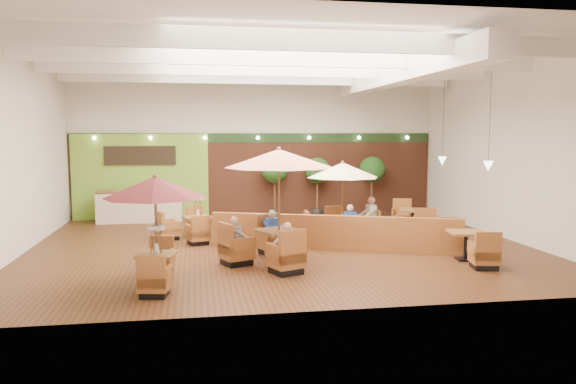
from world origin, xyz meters
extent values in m
plane|color=#381E0F|center=(0.00, 0.00, 0.00)|extent=(14.00, 14.00, 0.00)
cube|color=silver|center=(0.00, 6.00, 2.75)|extent=(14.00, 0.04, 5.50)
cube|color=silver|center=(0.00, -6.00, 2.75)|extent=(14.00, 0.04, 5.50)
cube|color=silver|center=(-7.00, 0.00, 2.75)|extent=(0.04, 12.00, 5.50)
cube|color=silver|center=(7.00, 0.00, 2.75)|extent=(0.04, 12.00, 5.50)
cube|color=white|center=(0.00, 0.00, 5.50)|extent=(14.00, 12.00, 0.04)
cube|color=brown|center=(0.00, 5.94, 1.60)|extent=(13.90, 0.10, 3.20)
cube|color=#1E3819|center=(0.00, 5.93, 3.05)|extent=(13.90, 0.12, 0.35)
cube|color=#79B033|center=(-4.40, 5.88, 1.60)|extent=(5.00, 0.08, 3.20)
cube|color=black|center=(-4.40, 5.80, 2.40)|extent=(2.60, 0.08, 0.70)
cube|color=white|center=(3.50, 0.00, 4.95)|extent=(0.60, 11.00, 0.60)
cube|color=white|center=(0.00, -4.00, 5.15)|extent=(13.60, 0.12, 0.45)
cube|color=white|center=(0.00, -1.30, 5.15)|extent=(13.60, 0.12, 0.45)
cube|color=white|center=(0.00, 1.30, 5.15)|extent=(13.60, 0.12, 0.45)
cube|color=white|center=(0.00, 4.00, 5.15)|extent=(13.60, 0.12, 0.45)
cylinder|color=black|center=(5.80, -1.00, 3.90)|extent=(0.01, 0.01, 3.20)
cone|color=white|center=(5.80, -1.00, 2.30)|extent=(0.28, 0.28, 0.28)
cylinder|color=black|center=(5.80, 2.00, 3.90)|extent=(0.01, 0.01, 3.20)
cone|color=white|center=(5.80, 2.00, 2.30)|extent=(0.28, 0.28, 0.28)
sphere|color=#FFEAC6|center=(-6.00, 5.70, 3.05)|extent=(0.14, 0.14, 0.14)
sphere|color=#FFEAC6|center=(-4.00, 5.70, 3.05)|extent=(0.14, 0.14, 0.14)
sphere|color=#FFEAC6|center=(-2.00, 5.70, 3.05)|extent=(0.14, 0.14, 0.14)
sphere|color=#FFEAC6|center=(0.00, 5.70, 3.05)|extent=(0.14, 0.14, 0.14)
sphere|color=#FFEAC6|center=(2.00, 5.70, 3.05)|extent=(0.14, 0.14, 0.14)
sphere|color=#FFEAC6|center=(4.00, 5.70, 3.05)|extent=(0.14, 0.14, 0.14)
sphere|color=#FFEAC6|center=(6.00, 5.70, 3.05)|extent=(0.14, 0.14, 0.14)
cube|color=beige|center=(-4.40, 5.10, 0.55)|extent=(3.00, 0.70, 1.10)
cube|color=brown|center=(-4.40, 5.10, 1.15)|extent=(3.00, 0.75, 0.06)
cube|color=brown|center=(1.36, -0.80, 0.48)|extent=(6.61, 2.55, 0.96)
cube|color=brown|center=(-3.23, -3.68, 0.66)|extent=(0.90, 0.90, 0.05)
cylinder|color=black|center=(-3.23, -3.68, 0.34)|extent=(0.09, 0.09, 0.60)
cube|color=black|center=(-3.23, -3.68, 0.02)|extent=(0.47, 0.47, 0.04)
cube|color=brown|center=(-3.23, -4.55, 0.27)|extent=(0.65, 0.65, 0.29)
cube|color=brown|center=(-3.19, -4.78, 0.55)|extent=(0.57, 0.19, 0.64)
cube|color=brown|center=(-3.49, -4.50, 0.46)|extent=(0.16, 0.51, 0.26)
cube|color=brown|center=(-2.97, -4.60, 0.46)|extent=(0.16, 0.51, 0.26)
cube|color=black|center=(-3.23, -4.55, 0.06)|extent=(0.58, 0.58, 0.13)
cube|color=brown|center=(-3.23, -2.82, 0.27)|extent=(0.65, 0.65, 0.29)
cube|color=brown|center=(-3.27, -2.59, 0.55)|extent=(0.57, 0.19, 0.64)
cube|color=brown|center=(-2.97, -2.86, 0.46)|extent=(0.16, 0.51, 0.26)
cube|color=brown|center=(-3.49, -2.77, 0.46)|extent=(0.16, 0.51, 0.26)
cube|color=black|center=(-3.23, -2.82, 0.06)|extent=(0.58, 0.58, 0.13)
cylinder|color=brown|center=(-3.23, -3.68, 1.14)|extent=(0.06, 0.06, 2.28)
cone|color=#50171A|center=(-3.23, -3.68, 2.10)|extent=(2.19, 2.19, 0.45)
sphere|color=brown|center=(-3.23, -3.68, 2.33)|extent=(0.10, 0.10, 0.10)
cylinder|color=silver|center=(-3.23, -3.68, 0.79)|extent=(0.10, 0.10, 0.22)
cube|color=brown|center=(-0.36, -2.12, 0.80)|extent=(1.24, 1.24, 0.07)
cylinder|color=black|center=(-0.36, -2.12, 0.41)|extent=(0.11, 0.11, 0.74)
cube|color=black|center=(-0.36, -2.12, 0.02)|extent=(0.66, 0.66, 0.04)
cube|color=brown|center=(-0.36, -3.18, 0.34)|extent=(0.91, 0.91, 0.36)
cube|color=brown|center=(-0.47, -3.45, 0.67)|extent=(0.68, 0.37, 0.78)
cube|color=brown|center=(-0.66, -3.30, 0.56)|extent=(0.32, 0.60, 0.31)
cube|color=brown|center=(-0.06, -3.05, 0.56)|extent=(0.32, 0.60, 0.31)
cube|color=black|center=(-0.36, -3.18, 0.08)|extent=(0.80, 0.80, 0.16)
cube|color=brown|center=(-0.36, -1.06, 0.34)|extent=(0.91, 0.91, 0.36)
cube|color=brown|center=(-0.25, -0.79, 0.67)|extent=(0.68, 0.37, 0.78)
cube|color=brown|center=(-0.06, -0.93, 0.56)|extent=(0.32, 0.60, 0.31)
cube|color=brown|center=(-0.66, -1.18, 0.56)|extent=(0.32, 0.60, 0.31)
cube|color=black|center=(-0.36, -1.06, 0.08)|extent=(0.80, 0.80, 0.16)
cube|color=brown|center=(-1.42, -2.12, 0.34)|extent=(0.91, 0.91, 0.36)
cube|color=brown|center=(-1.16, -2.23, 0.67)|extent=(0.37, 0.68, 0.78)
cube|color=brown|center=(-1.55, -1.82, 0.56)|extent=(0.60, 0.32, 0.31)
cube|color=brown|center=(-1.30, -2.42, 0.56)|extent=(0.60, 0.32, 0.31)
cube|color=black|center=(-1.42, -2.12, 0.08)|extent=(0.80, 0.80, 0.16)
cylinder|color=brown|center=(-0.36, -2.12, 1.40)|extent=(0.06, 0.06, 2.79)
cone|color=tan|center=(-0.36, -2.12, 2.61)|extent=(2.68, 2.68, 0.45)
sphere|color=brown|center=(-0.36, -2.12, 2.84)|extent=(0.10, 0.10, 0.10)
cube|color=brown|center=(2.03, 0.78, 0.66)|extent=(0.81, 0.81, 0.06)
cylinder|color=black|center=(2.03, 0.78, 0.34)|extent=(0.09, 0.09, 0.61)
cube|color=black|center=(2.03, 0.78, 0.02)|extent=(0.43, 0.43, 0.04)
cube|color=brown|center=(2.03, -0.09, 0.28)|extent=(0.59, 0.59, 0.29)
cube|color=brown|center=(2.04, -0.33, 0.55)|extent=(0.57, 0.12, 0.64)
cube|color=brown|center=(1.76, -0.08, 0.46)|extent=(0.10, 0.51, 0.26)
cube|color=brown|center=(2.29, -0.10, 0.46)|extent=(0.10, 0.51, 0.26)
cube|color=black|center=(2.03, -0.09, 0.06)|extent=(0.53, 0.53, 0.13)
cube|color=brown|center=(2.03, 1.65, 0.28)|extent=(0.59, 0.59, 0.29)
cube|color=brown|center=(2.02, 1.89, 0.55)|extent=(0.57, 0.12, 0.64)
cube|color=brown|center=(2.29, 1.64, 0.46)|extent=(0.10, 0.51, 0.26)
cube|color=brown|center=(1.76, 1.67, 0.46)|extent=(0.10, 0.51, 0.26)
cube|color=black|center=(2.03, 1.65, 0.06)|extent=(0.53, 0.53, 0.13)
cube|color=brown|center=(1.16, 0.78, 0.28)|extent=(0.59, 0.59, 0.29)
cube|color=brown|center=(1.39, 0.79, 0.55)|extent=(0.12, 0.57, 0.64)
cube|color=brown|center=(1.17, 1.05, 0.46)|extent=(0.51, 0.10, 0.26)
cube|color=brown|center=(1.14, 0.52, 0.46)|extent=(0.51, 0.10, 0.26)
cube|color=black|center=(1.16, 0.78, 0.06)|extent=(0.53, 0.53, 0.13)
cube|color=brown|center=(2.90, 0.78, 0.28)|extent=(0.59, 0.59, 0.29)
cube|color=brown|center=(2.66, 0.77, 0.55)|extent=(0.12, 0.57, 0.64)
cube|color=brown|center=(2.89, 0.52, 0.46)|extent=(0.51, 0.10, 0.26)
cube|color=brown|center=(2.91, 1.05, 0.46)|extent=(0.51, 0.10, 0.26)
cube|color=black|center=(2.90, 0.78, 0.06)|extent=(0.53, 0.53, 0.13)
cylinder|color=brown|center=(2.03, 0.78, 1.15)|extent=(0.06, 0.06, 2.29)
cone|color=beige|center=(2.03, 0.78, 2.11)|extent=(2.20, 2.20, 0.45)
sphere|color=brown|center=(2.03, 0.78, 2.34)|extent=(0.10, 0.10, 0.10)
cube|color=brown|center=(-2.34, 1.48, 0.66)|extent=(0.99, 0.99, 0.06)
cylinder|color=black|center=(-2.34, 1.48, 0.34)|extent=(0.09, 0.09, 0.61)
cube|color=black|center=(-2.34, 1.48, 0.02)|extent=(0.53, 0.53, 0.04)
cube|color=brown|center=(-2.34, 0.60, 0.28)|extent=(0.73, 0.73, 0.30)
cube|color=brown|center=(-2.42, 0.38, 0.55)|extent=(0.57, 0.27, 0.65)
cube|color=brown|center=(-2.59, 0.52, 0.46)|extent=(0.23, 0.50, 0.26)
cube|color=brown|center=(-2.09, 0.69, 0.46)|extent=(0.23, 0.50, 0.26)
cube|color=black|center=(-2.34, 0.60, 0.06)|extent=(0.64, 0.64, 0.13)
cube|color=brown|center=(-2.34, 2.35, 0.28)|extent=(0.73, 0.73, 0.30)
cube|color=brown|center=(-2.26, 2.58, 0.55)|extent=(0.57, 0.27, 0.65)
cube|color=brown|center=(-2.09, 2.44, 0.46)|extent=(0.23, 0.50, 0.26)
cube|color=brown|center=(-2.59, 2.27, 0.46)|extent=(0.23, 0.50, 0.26)
cube|color=black|center=(-2.34, 2.35, 0.06)|extent=(0.64, 0.64, 0.13)
cube|color=brown|center=(-3.22, 1.48, 0.28)|extent=(0.73, 0.73, 0.30)
cube|color=brown|center=(-2.99, 1.40, 0.55)|extent=(0.27, 0.57, 0.65)
cube|color=brown|center=(-3.30, 1.73, 0.46)|extent=(0.50, 0.23, 0.26)
cube|color=brown|center=(-3.13, 1.22, 0.46)|extent=(0.50, 0.23, 0.26)
cube|color=black|center=(-3.22, 1.48, 0.06)|extent=(0.64, 0.64, 0.13)
cylinder|color=silver|center=(-2.34, 1.48, 0.80)|extent=(0.10, 0.10, 0.22)
cube|color=brown|center=(4.39, -2.57, 0.71)|extent=(0.97, 0.97, 0.06)
cylinder|color=black|center=(4.39, -2.57, 0.36)|extent=(0.10, 0.10, 0.65)
cube|color=black|center=(4.39, -2.57, 0.02)|extent=(0.52, 0.52, 0.04)
cube|color=brown|center=(4.39, -3.50, 0.30)|extent=(0.71, 0.71, 0.31)
cube|color=brown|center=(4.43, -3.76, 0.59)|extent=(0.62, 0.21, 0.69)
cube|color=brown|center=(4.11, -3.45, 0.49)|extent=(0.18, 0.55, 0.28)
cube|color=brown|center=(4.67, -3.56, 0.49)|extent=(0.18, 0.55, 0.28)
cube|color=black|center=(4.39, -3.50, 0.07)|extent=(0.63, 0.63, 0.14)
cube|color=brown|center=(4.39, -1.63, 0.30)|extent=(0.71, 0.71, 0.31)
cube|color=brown|center=(4.34, -1.38, 0.59)|extent=(0.62, 0.21, 0.69)
cube|color=brown|center=(4.67, -1.69, 0.49)|extent=(0.18, 0.55, 0.28)
cube|color=brown|center=(4.11, -1.58, 0.49)|extent=(0.18, 0.55, 0.28)
cube|color=black|center=(4.39, -1.63, 0.07)|extent=(0.63, 0.63, 0.14)
cube|color=brown|center=(4.55, 1.37, 0.74)|extent=(1.14, 1.14, 0.06)
cylinder|color=black|center=(4.55, 1.37, 0.38)|extent=(0.10, 0.10, 0.68)
cube|color=black|center=(4.55, 1.37, 0.02)|extent=(0.60, 0.60, 0.04)
cube|color=brown|center=(4.55, 0.39, 0.31)|extent=(0.83, 0.83, 0.33)
cube|color=brown|center=(4.65, 0.14, 0.62)|extent=(0.63, 0.34, 0.72)
cube|color=brown|center=(4.27, 0.50, 0.51)|extent=(0.29, 0.56, 0.29)
cube|color=brown|center=(4.83, 0.28, 0.51)|extent=(0.29, 0.56, 0.29)
cube|color=black|center=(4.55, 0.39, 0.07)|extent=(0.74, 0.74, 0.14)
cube|color=brown|center=(4.55, 2.35, 0.31)|extent=(0.83, 0.83, 0.33)
cube|color=brown|center=(4.45, 2.59, 0.62)|extent=(0.63, 0.34, 0.72)
cube|color=brown|center=(4.83, 2.23, 0.51)|extent=(0.29, 0.56, 0.29)
cube|color=brown|center=(4.27, 2.46, 0.51)|extent=(0.29, 0.56, 0.29)
cube|color=black|center=(4.55, 2.35, 0.07)|extent=(0.74, 0.74, 0.14)
cylinder|color=black|center=(0.59, 5.30, 0.16)|extent=(0.42, 0.42, 0.32)
cylinder|color=#472D19|center=(0.59, 5.30, 1.00)|extent=(0.08, 0.08, 1.37)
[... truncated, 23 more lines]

